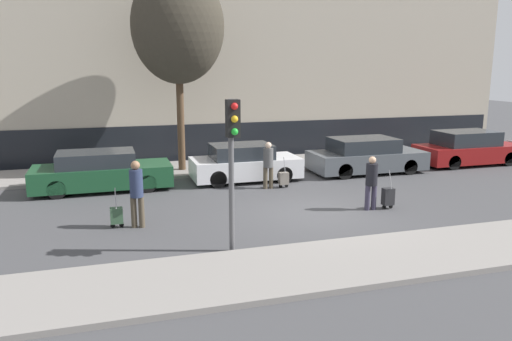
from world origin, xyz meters
TOP-DOWN VIEW (x-y plane):
  - ground_plane at (0.00, 0.00)m, footprint 80.00×80.00m
  - sidewalk_near at (0.00, -3.75)m, footprint 28.00×2.50m
  - sidewalk_far at (0.00, 7.00)m, footprint 28.00×3.00m
  - building_facade at (0.00, 10.49)m, footprint 28.00×2.64m
  - parked_car_0 at (-5.84, 4.58)m, footprint 4.55×1.79m
  - parked_car_1 at (-0.81, 4.56)m, footprint 3.92×1.78m
  - parked_car_2 at (4.14, 4.52)m, footprint 4.48×1.92m
  - parked_car_3 at (9.13, 4.74)m, footprint 4.46×1.84m
  - pedestrian_left at (-4.94, 0.12)m, footprint 0.34×0.34m
  - trolley_left at (-5.48, 0.26)m, footprint 0.34×0.29m
  - pedestrian_center at (-0.37, 3.13)m, footprint 0.35×0.34m
  - trolley_center at (0.18, 3.09)m, footprint 0.34×0.29m
  - pedestrian_right at (1.68, -0.21)m, footprint 0.35×0.34m
  - trolley_right at (2.23, -0.26)m, footprint 0.34×0.29m
  - traffic_light at (-3.02, -2.36)m, footprint 0.28×0.47m
  - bare_tree_near_crossing at (-2.79, 6.65)m, footprint 3.48×3.48m

SIDE VIEW (x-z plane):
  - ground_plane at x=0.00m, z-range 0.00..0.00m
  - sidewalk_near at x=0.00m, z-range 0.00..0.12m
  - sidewalk_far at x=0.00m, z-range 0.00..0.12m
  - trolley_left at x=-5.48m, z-range -0.21..0.86m
  - trolley_center at x=0.18m, z-range -0.21..0.86m
  - trolley_right at x=2.23m, z-range -0.21..0.95m
  - parked_car_0 at x=-5.84m, z-range -0.03..1.30m
  - parked_car_1 at x=-0.81m, z-range -0.04..1.31m
  - parked_car_2 at x=4.14m, z-range -0.04..1.34m
  - parked_car_3 at x=9.13m, z-range -0.05..1.39m
  - pedestrian_right at x=1.68m, z-range 0.10..1.69m
  - pedestrian_center at x=-0.37m, z-range 0.10..1.72m
  - pedestrian_left at x=-4.94m, z-range 0.12..1.90m
  - traffic_light at x=-3.02m, z-range 0.74..4.19m
  - bare_tree_near_crossing at x=-2.79m, z-range 1.77..9.36m
  - building_facade at x=0.00m, z-range -0.02..12.37m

